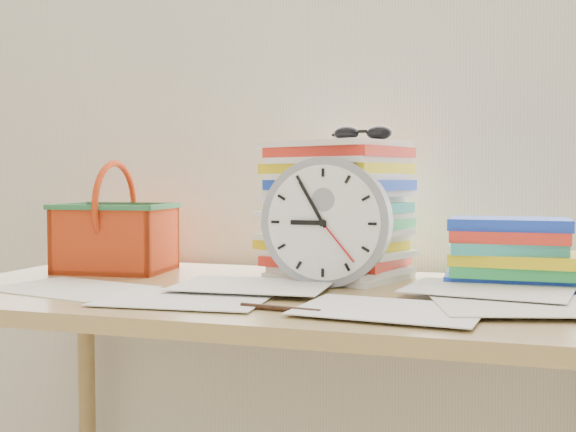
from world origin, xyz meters
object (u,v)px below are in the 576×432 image
(basket, at_px, (116,218))
(book_stack, at_px, (513,252))
(paper_stack, at_px, (336,210))
(clock, at_px, (327,222))
(desk, at_px, (284,327))

(basket, bearing_deg, book_stack, -3.37)
(paper_stack, distance_m, clock, 0.13)
(clock, height_order, book_stack, clock)
(basket, bearing_deg, desk, -23.07)
(clock, bearing_deg, basket, 171.58)
(basket, bearing_deg, paper_stack, 0.28)
(book_stack, relative_size, basket, 1.07)
(desk, height_order, clock, clock)
(book_stack, height_order, basket, basket)
(book_stack, bearing_deg, desk, -157.25)
(desk, xyz_separation_m, clock, (0.07, 0.07, 0.21))
(desk, height_order, paper_stack, paper_stack)
(desk, bearing_deg, paper_stack, 74.01)
(desk, height_order, book_stack, book_stack)
(paper_stack, relative_size, clock, 1.16)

